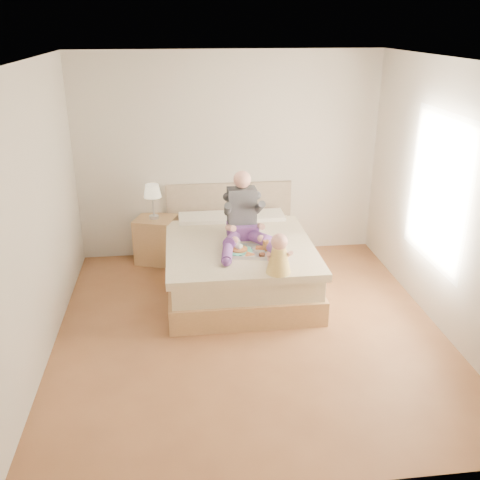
{
  "coord_description": "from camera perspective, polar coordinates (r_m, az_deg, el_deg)",
  "views": [
    {
      "loc": [
        -0.68,
        -4.81,
        3.03
      ],
      "look_at": [
        -0.01,
        0.77,
        0.71
      ],
      "focal_mm": 40.0,
      "sensor_mm": 36.0,
      "label": 1
    }
  ],
  "objects": [
    {
      "name": "adult",
      "position": [
        6.22,
        0.45,
        1.99
      ],
      "size": [
        0.71,
        1.01,
        0.84
      ],
      "rotation": [
        0.0,
        0.0,
        0.03
      ],
      "color": "#5E3482",
      "rests_on": "bed"
    },
    {
      "name": "tray",
      "position": [
        5.99,
        0.85,
        -1.07
      ],
      "size": [
        0.56,
        0.48,
        0.14
      ],
      "rotation": [
        0.0,
        0.0,
        -0.22
      ],
      "color": "silver",
      "rests_on": "bed"
    },
    {
      "name": "room",
      "position": [
        5.11,
        2.03,
        5.11
      ],
      "size": [
        4.02,
        4.22,
        2.71
      ],
      "color": "brown",
      "rests_on": "ground"
    },
    {
      "name": "lamp",
      "position": [
        7.0,
        -9.32,
        4.99
      ],
      "size": [
        0.23,
        0.23,
        0.46
      ],
      "color": "silver",
      "rests_on": "nightstand"
    },
    {
      "name": "nightstand",
      "position": [
        7.23,
        -8.89,
        0.04
      ],
      "size": [
        0.62,
        0.58,
        0.61
      ],
      "rotation": [
        0.0,
        0.0,
        -0.32
      ],
      "color": "#AA804F",
      "rests_on": "ground"
    },
    {
      "name": "bed",
      "position": [
        6.52,
        -0.26,
        -2.12
      ],
      "size": [
        1.7,
        2.18,
        1.0
      ],
      "color": "#AA804F",
      "rests_on": "ground"
    },
    {
      "name": "baby",
      "position": [
        5.49,
        4.14,
        -1.77
      ],
      "size": [
        0.29,
        0.38,
        0.43
      ],
      "rotation": [
        0.0,
        0.0,
        -0.01
      ],
      "color": "gold",
      "rests_on": "bed"
    }
  ]
}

